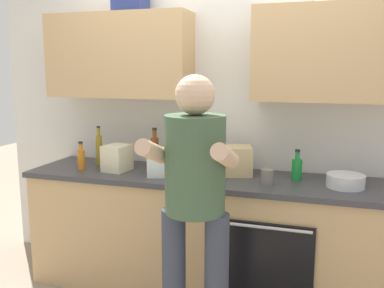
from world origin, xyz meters
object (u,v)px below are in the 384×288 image
object	(u,v)px
bottle_water	(211,167)
grocery_bag_bread	(235,161)
bottle_soda	(297,168)
mixing_bowl	(346,181)
cup_stoneware	(267,177)
bottle_juice	(81,158)
grocery_bag_rice	(117,158)
bottle_vinegar	(155,151)
bottle_oil	(99,149)
grocery_bag_produce	(160,162)
person_standing	(195,195)
potted_herb	(195,150)

from	to	relation	value
bottle_water	grocery_bag_bread	xyz separation A→B (m)	(0.13, 0.19, 0.02)
bottle_soda	mixing_bowl	world-z (taller)	bottle_soda
cup_stoneware	mixing_bowl	world-z (taller)	cup_stoneware
bottle_juice	grocery_bag_rice	size ratio (longest dim) A/B	1.10
bottle_water	mixing_bowl	xyz separation A→B (m)	(0.90, 0.08, -0.05)
bottle_vinegar	grocery_bag_rice	bearing A→B (deg)	-145.38
bottle_vinegar	bottle_juice	distance (m)	0.57
bottle_oil	mixing_bowl	xyz separation A→B (m)	(1.89, -0.11, -0.09)
bottle_juice	bottle_oil	distance (m)	0.20
bottle_soda	grocery_bag_produce	distance (m)	0.98
bottle_soda	bottle_oil	xyz separation A→B (m)	(-1.57, 0.01, 0.05)
bottle_juice	grocery_bag_bread	distance (m)	1.19
bottle_soda	grocery_bag_produce	world-z (taller)	bottle_soda
cup_stoneware	bottle_oil	bearing A→B (deg)	171.95
bottle_water	grocery_bag_bread	distance (m)	0.24
person_standing	bottle_soda	size ratio (longest dim) A/B	7.61
bottle_vinegar	grocery_bag_produce	world-z (taller)	bottle_vinegar
bottle_vinegar	bottle_oil	size ratio (longest dim) A/B	1.01
bottle_juice	bottle_oil	world-z (taller)	bottle_oil
cup_stoneware	bottle_juice	bearing A→B (deg)	179.63
bottle_oil	grocery_bag_rice	distance (m)	0.28
person_standing	potted_herb	bearing A→B (deg)	106.88
cup_stoneware	grocery_bag_bread	world-z (taller)	grocery_bag_bread
bottle_oil	grocery_bag_bread	xyz separation A→B (m)	(1.13, 0.00, -0.03)
grocery_bag_produce	person_standing	bearing A→B (deg)	-54.40
person_standing	grocery_bag_bread	distance (m)	0.82
cup_stoneware	grocery_bag_rice	world-z (taller)	grocery_bag_rice
person_standing	bottle_vinegar	bearing A→B (deg)	124.98
bottle_vinegar	grocery_bag_bread	world-z (taller)	bottle_vinegar
grocery_bag_bread	cup_stoneware	bearing A→B (deg)	-37.43
potted_herb	grocery_bag_bread	size ratio (longest dim) A/B	1.14
mixing_bowl	potted_herb	size ratio (longest dim) A/B	0.91
bottle_water	potted_herb	distance (m)	0.30
bottle_soda	bottle_oil	world-z (taller)	bottle_oil
potted_herb	grocery_bag_rice	world-z (taller)	potted_herb
bottle_soda	bottle_water	world-z (taller)	bottle_water
bottle_soda	bottle_water	bearing A→B (deg)	-162.55
person_standing	bottle_soda	world-z (taller)	person_standing
bottle_water	grocery_bag_produce	world-z (taller)	bottle_water
bottle_juice	mixing_bowl	bearing A→B (deg)	2.28
grocery_bag_rice	grocery_bag_produce	distance (m)	0.37
bottle_oil	bottle_water	bearing A→B (deg)	-10.76
bottle_soda	bottle_juice	size ratio (longest dim) A/B	0.99
bottle_juice	grocery_bag_produce	size ratio (longest dim) A/B	1.01
potted_herb	cup_stoneware	bearing A→B (deg)	-21.65
bottle_vinegar	bottle_water	xyz separation A→B (m)	(0.51, -0.21, -0.04)
bottle_soda	bottle_water	size ratio (longest dim) A/B	0.96
cup_stoneware	grocery_bag_produce	distance (m)	0.79
bottle_oil	grocery_bag_rice	world-z (taller)	bottle_oil
bottle_water	cup_stoneware	xyz separation A→B (m)	(0.40, -0.01, -0.04)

